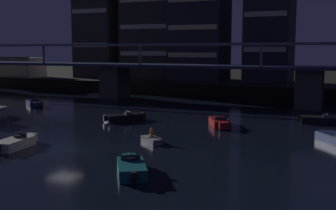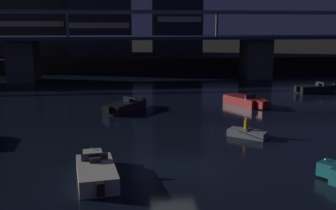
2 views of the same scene
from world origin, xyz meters
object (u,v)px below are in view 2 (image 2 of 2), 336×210
at_px(river_bridge, 143,48).
at_px(speedboat_far_center, 245,101).
at_px(speedboat_mid_center, 315,89).
at_px(speedboat_mid_left, 125,106).
at_px(dinghy_with_paddler, 247,133).
at_px(speedboat_near_center, 96,172).

bearing_deg(river_bridge, speedboat_far_center, -65.49).
relative_size(river_bridge, speedboat_mid_center, 19.69).
distance_m(river_bridge, speedboat_mid_left, 21.15).
distance_m(river_bridge, dinghy_with_paddler, 30.72).
bearing_deg(speedboat_mid_center, speedboat_far_center, -148.11).
height_order(speedboat_mid_left, dinghy_with_paddler, dinghy_with_paddler).
relative_size(speedboat_mid_center, speedboat_far_center, 1.06).
xyz_separation_m(speedboat_mid_left, speedboat_mid_center, (21.42, 7.53, 0.00)).
distance_m(speedboat_mid_left, speedboat_far_center, 11.45).
height_order(speedboat_mid_center, speedboat_far_center, same).
xyz_separation_m(speedboat_mid_left, dinghy_with_paddler, (8.28, -9.29, -0.14)).
bearing_deg(dinghy_with_paddler, river_bridge, 100.83).
relative_size(speedboat_near_center, speedboat_far_center, 1.06).
bearing_deg(speedboat_near_center, dinghy_with_paddler, 34.09).
bearing_deg(speedboat_mid_center, speedboat_mid_left, -160.64).
distance_m(speedboat_mid_left, dinghy_with_paddler, 12.45).
bearing_deg(dinghy_with_paddler, speedboat_mid_left, 131.72).
bearing_deg(river_bridge, dinghy_with_paddler, -79.17).
bearing_deg(speedboat_mid_center, dinghy_with_paddler, -127.99).
height_order(river_bridge, speedboat_mid_left, river_bridge).
relative_size(speedboat_mid_left, speedboat_mid_center, 0.90).
bearing_deg(speedboat_near_center, speedboat_mid_center, 45.64).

